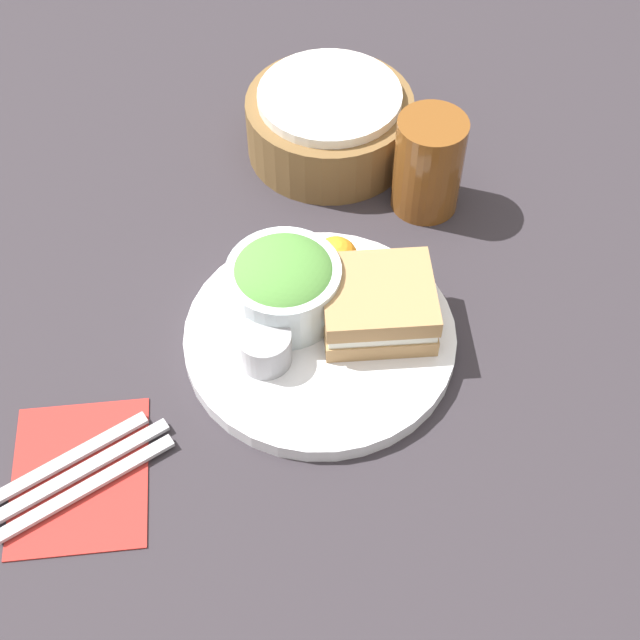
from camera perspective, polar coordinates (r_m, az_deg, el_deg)
ground_plane at (r=0.91m, az=0.00°, el=-1.47°), size 4.00×4.00×0.00m
plate at (r=0.90m, az=0.00°, el=-1.13°), size 0.27×0.27×0.02m
sandwich at (r=0.88m, az=3.72°, el=1.03°), size 0.11×0.10×0.05m
salad_bowl at (r=0.89m, az=-2.32°, el=2.39°), size 0.11×0.11×0.07m
dressing_cup at (r=0.86m, az=-3.56°, el=-1.74°), size 0.05×0.05×0.04m
orange_wedge at (r=0.92m, az=1.02°, el=3.95°), size 0.05×0.05×0.05m
drink_glass at (r=1.00m, az=6.95°, el=9.86°), size 0.08×0.08×0.12m
bread_basket at (r=1.08m, az=0.61°, el=12.54°), size 0.20×0.20×0.08m
napkin at (r=0.85m, az=-15.12°, el=-9.55°), size 0.12×0.15×0.00m
fork at (r=0.84m, az=-14.67°, el=-10.32°), size 0.16×0.09×0.01m
knife at (r=0.85m, az=-15.19°, el=-9.40°), size 0.17×0.10×0.01m
spoon at (r=0.86m, az=-15.69°, el=-8.50°), size 0.14×0.08×0.01m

